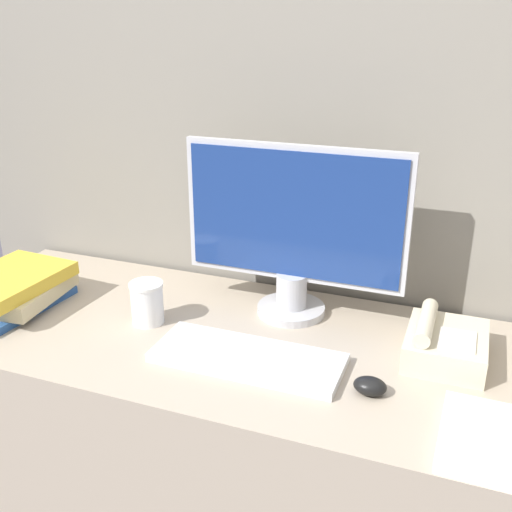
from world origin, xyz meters
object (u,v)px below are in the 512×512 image
object	(u,v)px
mouse	(370,386)
book_stack	(12,289)
coffee_cup	(147,303)
desk_telephone	(444,344)
monitor	(293,233)
keyboard	(248,358)

from	to	relation	value
mouse	book_stack	size ratio (longest dim) A/B	0.22
mouse	coffee_cup	world-z (taller)	coffee_cup
book_stack	desk_telephone	size ratio (longest dim) A/B	1.51
mouse	desk_telephone	bearing A→B (deg)	56.72
book_stack	desk_telephone	world-z (taller)	desk_telephone
coffee_cup	book_stack	size ratio (longest dim) A/B	0.34
coffee_cup	book_stack	xyz separation A→B (m)	(-0.37, -0.05, -0.01)
coffee_cup	book_stack	world-z (taller)	coffee_cup
monitor	keyboard	xyz separation A→B (m)	(-0.02, -0.26, -0.21)
coffee_cup	desk_telephone	size ratio (longest dim) A/B	0.52
monitor	keyboard	distance (m)	0.33
book_stack	desk_telephone	bearing A→B (deg)	6.93
mouse	coffee_cup	xyz separation A→B (m)	(-0.57, 0.11, 0.04)
book_stack	keyboard	bearing A→B (deg)	-3.21
coffee_cup	desk_telephone	bearing A→B (deg)	6.81
monitor	mouse	size ratio (longest dim) A/B	8.22
coffee_cup	mouse	bearing A→B (deg)	-10.76
monitor	mouse	bearing A→B (deg)	-48.03
desk_telephone	mouse	bearing A→B (deg)	-123.28
coffee_cup	book_stack	distance (m)	0.38
coffee_cup	desk_telephone	xyz separation A→B (m)	(0.70, 0.08, -0.02)
desk_telephone	coffee_cup	bearing A→B (deg)	-173.19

